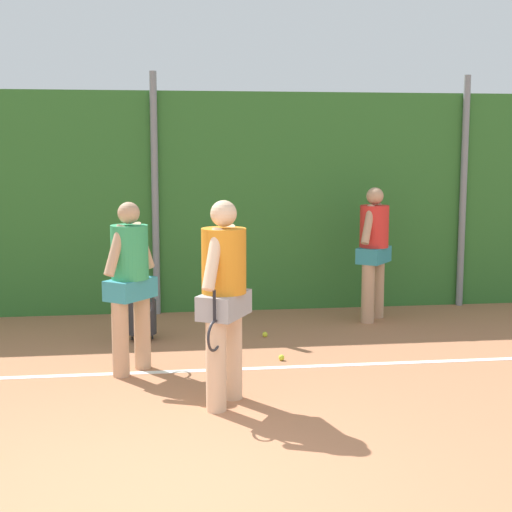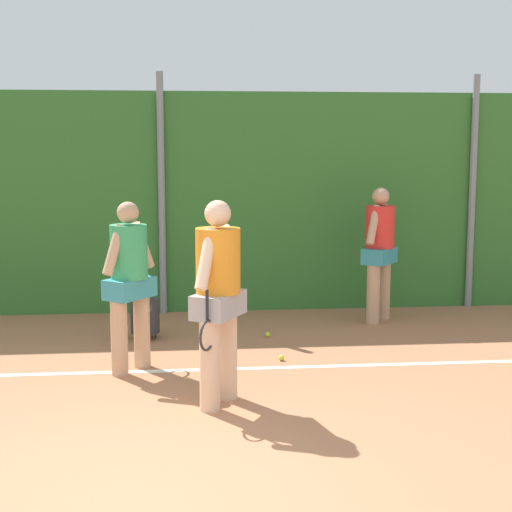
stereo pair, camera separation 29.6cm
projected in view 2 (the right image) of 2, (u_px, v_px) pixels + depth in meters
ground_plane at (154, 410)px, 6.99m from camera, size 24.15×24.15×0.00m
hedge_fence_backdrop at (162, 203)px, 11.00m from camera, size 15.70×0.25×3.14m
fence_post_center at (162, 195)px, 10.81m from camera, size 0.10×0.10×3.40m
fence_post_right at (472, 193)px, 11.24m from camera, size 0.10×0.10×3.40m
court_baseline_paint at (158, 371)px, 8.18m from camera, size 11.47×0.10×0.01m
player_foreground_near at (218, 292)px, 7.00m from camera, size 0.56×0.79×1.90m
player_midcourt at (130, 277)px, 8.07m from camera, size 0.57×0.70×1.81m
player_backcourt_far at (380, 247)px, 10.40m from camera, size 0.58×0.63×1.83m
ball_hopper at (145, 316)px, 9.54m from camera, size 0.36×0.36×0.51m
tennis_ball_4 at (268, 335)px, 9.64m from camera, size 0.07×0.07×0.07m
tennis_ball_6 at (281, 358)px, 8.58m from camera, size 0.07×0.07×0.07m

